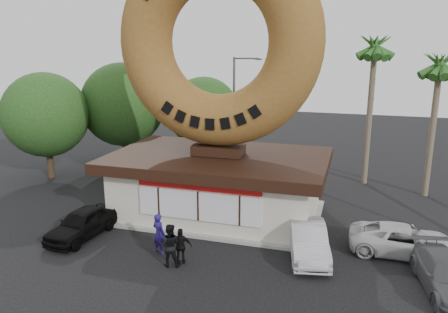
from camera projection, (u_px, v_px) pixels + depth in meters
ground at (174, 266)px, 17.92m from camera, size 90.00×90.00×0.00m
donut_shop at (218, 183)px, 23.02m from camera, size 11.20×7.20×3.80m
giant_donut at (218, 42)px, 21.27m from camera, size 10.30×2.63×10.30m
tree_west at (123, 105)px, 31.52m from camera, size 6.00×6.00×7.65m
tree_mid at (204, 113)px, 31.96m from camera, size 5.20×5.20×6.63m
tree_far at (46, 115)px, 28.89m from camera, size 5.60×5.60×7.14m
palm_near at (375, 52)px, 26.67m from camera, size 2.60×2.60×9.75m
palm_far at (440, 69)px, 24.52m from camera, size 2.60×2.60×8.75m
street_lamp at (236, 106)px, 32.16m from camera, size 2.11×0.20×8.00m
person_left at (159, 233)px, 18.86m from camera, size 0.77×0.64×1.81m
person_center at (170, 245)px, 17.74m from camera, size 1.03×0.89×1.82m
person_right at (181, 246)px, 17.96m from camera, size 0.97×0.62×1.54m
car_black at (82, 223)px, 20.49m from camera, size 1.98×4.15×1.37m
car_silver at (308, 240)px, 18.68m from camera, size 2.37×4.47×1.40m
car_grey at (447, 275)px, 15.94m from camera, size 2.44×4.60×1.27m
car_white at (405, 241)px, 18.77m from camera, size 4.64×2.17×1.29m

